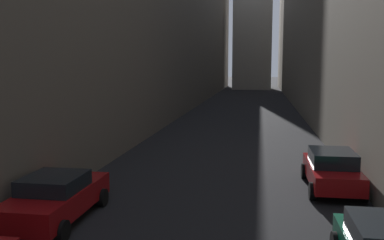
# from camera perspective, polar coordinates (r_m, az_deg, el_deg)

# --- Properties ---
(ground_plane) EXTENTS (264.00, 264.00, 0.00)m
(ground_plane) POSITION_cam_1_polar(r_m,az_deg,el_deg) (41.41, 6.67, 0.73)
(ground_plane) COLOR black
(building_block_left) EXTENTS (15.18, 108.00, 19.01)m
(building_block_left) POSITION_cam_1_polar(r_m,az_deg,el_deg) (45.81, -10.08, 13.20)
(building_block_left) COLOR #60594F
(building_block_left) RESTS_ON ground
(building_block_right) EXTENTS (10.22, 108.00, 19.10)m
(building_block_right) POSITION_cam_1_polar(r_m,az_deg,el_deg) (44.30, 21.19, 13.10)
(building_block_right) COLOR gray
(building_block_right) RESTS_ON ground
(parked_car_left_third) EXTENTS (1.98, 4.38, 1.44)m
(parked_car_left_third) POSITION_cam_1_polar(r_m,az_deg,el_deg) (13.85, -17.56, -9.71)
(parked_car_left_third) COLOR maroon
(parked_car_left_third) RESTS_ON ground
(parked_car_right_far) EXTENTS (1.95, 4.30, 1.50)m
(parked_car_right_far) POSITION_cam_1_polar(r_m,az_deg,el_deg) (17.28, 18.05, -6.24)
(parked_car_right_far) COLOR maroon
(parked_car_right_far) RESTS_ON ground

